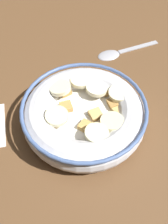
{
  "coord_description": "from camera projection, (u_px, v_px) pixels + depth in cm",
  "views": [
    {
      "loc": [
        -2.19,
        -24.05,
        34.5
      ],
      "look_at": [
        0.0,
        0.0,
        3.0
      ],
      "focal_mm": 40.75,
      "sensor_mm": 36.0,
      "label": 1
    }
  ],
  "objects": [
    {
      "name": "cereal_bowl",
      "position": [
        84.0,
        114.0,
        0.4
      ],
      "size": [
        19.53,
        19.53,
        5.04
      ],
      "color": "silver",
      "rests_on": "ground_plane"
    },
    {
      "name": "spoon",
      "position": [
        115.0,
        52.0,
        0.52
      ],
      "size": [
        13.9,
        6.02,
        0.8
      ],
      "color": "#A5A5AD",
      "rests_on": "ground_plane"
    },
    {
      "name": "ground_plane",
      "position": [
        84.0,
        126.0,
        0.43
      ],
      "size": [
        128.32,
        128.32,
        2.0
      ],
      "primitive_type": "cube",
      "color": "brown"
    }
  ]
}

